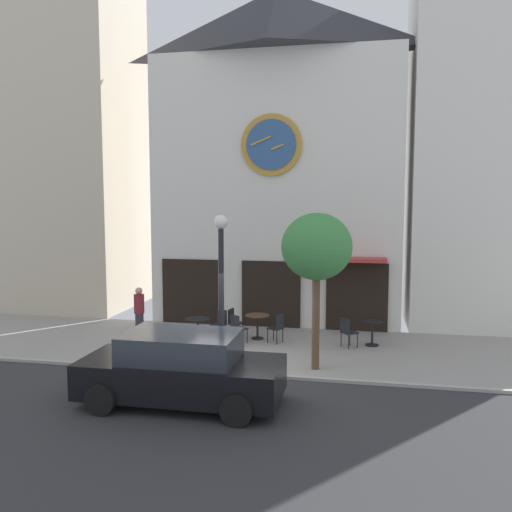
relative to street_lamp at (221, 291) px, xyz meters
The scene contains 16 objects.
ground_plane 2.43m from the street_lamp, 69.20° to the right, with size 29.17×11.97×0.13m.
clock_building 7.06m from the street_lamp, 84.93° to the left, with size 8.78×3.25×11.70m.
neighbor_building_left 11.89m from the street_lamp, 139.79° to the left, with size 5.06×4.33×14.24m.
neighbor_building_right 11.68m from the street_lamp, 40.03° to the left, with size 5.90×4.09×13.87m.
street_lamp is the anchor object (origin of this frame).
street_tree 2.70m from the street_lamp, ahead, with size 1.81×1.63×4.05m.
cafe_table_near_door 2.94m from the street_lamp, 121.63° to the left, with size 0.78×0.78×0.77m.
cafe_table_rightmost 3.37m from the street_lamp, 83.02° to the left, with size 0.76×0.76×0.77m.
cafe_table_leftmost 5.12m from the street_lamp, 36.54° to the left, with size 0.61×0.61×0.76m.
cafe_chair_facing_street 4.33m from the street_lamp, 38.38° to the left, with size 0.56×0.56×0.90m.
cafe_chair_left_end 3.35m from the street_lamp, 105.90° to the left, with size 0.53×0.53×0.90m.
cafe_chair_near_lamp 3.23m from the street_lamp, 68.11° to the left, with size 0.53×0.53×0.90m.
cafe_chair_under_awning 2.79m from the street_lamp, 93.11° to the left, with size 0.56×0.56×0.90m.
cafe_chair_curbside 3.53m from the street_lamp, 97.96° to the left, with size 0.48×0.48×0.90m.
pedestrian_maroon 4.09m from the street_lamp, 146.13° to the left, with size 0.42×0.42×1.67m.
parked_car_black 2.93m from the street_lamp, 94.01° to the right, with size 4.31×2.03×1.55m.
Camera 1 is at (3.06, -12.46, 4.30)m, focal length 37.07 mm.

